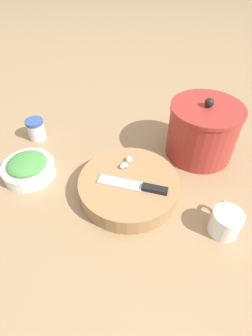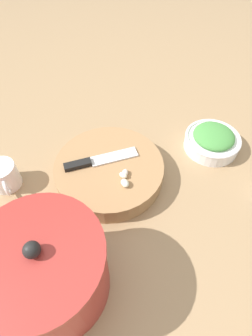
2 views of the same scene
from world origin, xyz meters
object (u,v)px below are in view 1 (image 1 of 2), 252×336
coffee_mug (225,222)px  cutting_board (129,186)px  spice_jar (36,129)px  stock_pot (202,131)px  garlic_cloves (126,163)px  chef_knife (137,186)px  herb_bowl (28,168)px

coffee_mug → cutting_board: bearing=153.7°
cutting_board → spice_jar: spice_jar is taller
spice_jar → coffee_mug: (0.59, -0.38, -0.00)m
stock_pot → coffee_mug: bearing=-87.5°
cutting_board → garlic_cloves: size_ratio=5.78×
spice_jar → chef_knife: bearing=-37.6°
chef_knife → garlic_cloves: (-0.03, 0.09, 0.00)m
cutting_board → stock_pot: size_ratio=1.28×
coffee_mug → stock_pot: size_ratio=0.46×
garlic_cloves → herb_bowl: size_ratio=0.31×
cutting_board → herb_bowl: bearing=168.5°
cutting_board → stock_pot: stock_pot is taller
chef_knife → stock_pot: (0.21, 0.22, 0.03)m
chef_knife → herb_bowl: bearing=88.9°
herb_bowl → spice_jar: size_ratio=2.17×
herb_bowl → spice_jar: (-0.03, 0.19, 0.01)m
cutting_board → coffee_mug: bearing=-26.3°
cutting_board → coffee_mug: size_ratio=2.80×
cutting_board → garlic_cloves: (-0.01, 0.06, 0.03)m
garlic_cloves → stock_pot: bearing=27.8°
chef_knife → coffee_mug: (0.23, -0.10, -0.02)m
cutting_board → garlic_cloves: garlic_cloves is taller
spice_jar → coffee_mug: size_ratio=0.72×
chef_knife → stock_pot: bearing=-30.8°
chef_knife → stock_pot: size_ratio=0.87×
herb_bowl → spice_jar: spice_jar is taller
garlic_cloves → cutting_board: bearing=-82.0°
garlic_cloves → spice_jar: bearing=149.9°
spice_jar → stock_pot: size_ratio=0.33×
spice_jar → garlic_cloves: bearing=-30.1°
chef_knife → coffee_mug: size_ratio=1.91×
chef_knife → coffee_mug: coffee_mug is taller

